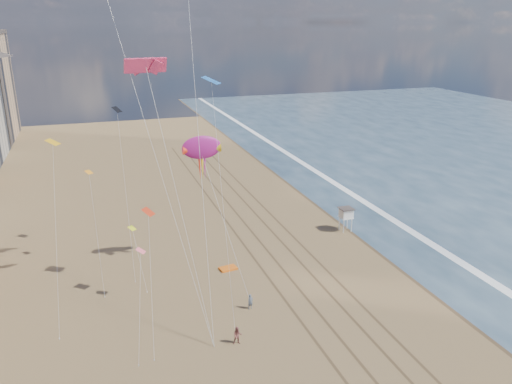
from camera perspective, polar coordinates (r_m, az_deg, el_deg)
wet_sand at (r=82.70m, az=10.37°, el=-1.81°), size 260.00×260.00×0.00m
foam at (r=84.73m, az=12.87°, el=-1.47°), size 260.00×260.00×0.00m
tracks at (r=67.81m, az=2.11°, el=-6.23°), size 7.68×120.00×0.01m
lifeguard_stand at (r=72.88m, az=10.26°, el=-2.42°), size 1.93×1.93×3.48m
grounded_kite at (r=61.92m, az=-3.21°, el=-8.70°), size 2.25×1.62×0.24m
show_kite at (r=58.75m, az=-6.23°, el=5.04°), size 4.58×5.92×18.17m
kite_flyer_a at (r=53.71m, az=-0.65°, el=-12.43°), size 0.70×0.55×1.68m
kite_flyer_b at (r=48.62m, az=-2.13°, el=-16.07°), size 0.99×0.83×1.80m
small_kites at (r=54.96m, az=-13.39°, el=4.41°), size 17.47×16.59×19.90m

